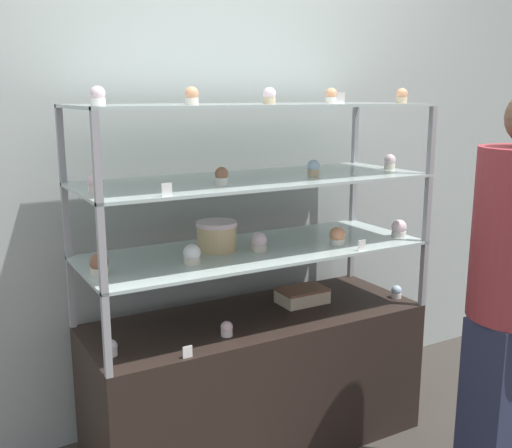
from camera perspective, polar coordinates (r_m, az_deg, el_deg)
ground_plane at (r=2.84m, az=0.00°, el=-19.98°), size 20.00×20.00×0.00m
back_wall at (r=2.78m, az=-4.22°, el=7.77°), size 8.00×0.05×2.60m
display_base at (r=2.69m, az=0.00°, el=-14.61°), size 1.44×0.53×0.60m
display_riser_lower at (r=2.49m, az=0.00°, el=-2.67°), size 1.44×0.53×0.29m
display_riser_middle at (r=2.43m, az=0.00°, el=4.05°), size 1.44×0.53×0.29m
display_riser_upper at (r=2.41m, az=0.00°, el=11.01°), size 1.44×0.53×0.29m
layer_cake_centerpiece at (r=2.45m, az=-3.75°, el=-1.11°), size 0.17×0.17×0.12m
sheet_cake_frosted at (r=2.72m, az=4.42°, el=-6.81°), size 0.22×0.14×0.07m
cupcake_0 at (r=2.25m, az=-13.66°, el=-11.40°), size 0.05×0.05×0.06m
cupcake_1 at (r=2.36m, az=-2.81°, el=-9.94°), size 0.05×0.05×0.06m
cupcake_2 at (r=2.85m, az=13.23°, el=-6.31°), size 0.05×0.05×0.06m
price_tag_0 at (r=2.19m, az=-6.54°, el=-12.01°), size 0.04×0.00×0.04m
cupcake_3 at (r=2.19m, az=-14.72°, el=-3.75°), size 0.07×0.07×0.08m
cupcake_4 at (r=2.26m, az=-6.12°, el=-2.92°), size 0.07×0.07×0.08m
cupcake_5 at (r=2.43m, az=0.27°, el=-1.76°), size 0.07×0.07×0.08m
cupcake_6 at (r=2.56m, az=7.75°, el=-1.16°), size 0.07×0.07×0.08m
cupcake_7 at (r=2.76m, az=13.46°, el=-0.44°), size 0.07×0.07×0.08m
price_tag_1 at (r=2.48m, az=10.05°, el=-2.01°), size 0.04×0.00×0.04m
cupcake_8 at (r=2.10m, az=-15.07°, el=3.70°), size 0.05×0.05×0.07m
cupcake_9 at (r=2.23m, az=-3.30°, el=4.56°), size 0.05×0.05×0.07m
cupcake_10 at (r=2.49m, az=5.49°, el=5.32°), size 0.05×0.05×0.07m
cupcake_11 at (r=2.78m, az=12.63°, el=5.80°), size 0.05×0.05×0.07m
price_tag_2 at (r=2.00m, az=-8.49°, el=3.25°), size 0.04×0.00×0.04m
cupcake_12 at (r=2.04m, az=-14.83°, el=11.70°), size 0.05×0.05×0.06m
cupcake_13 at (r=2.15m, az=-6.15°, el=12.03°), size 0.05×0.05×0.06m
cupcake_14 at (r=2.32m, az=1.33°, el=12.10°), size 0.05×0.05×0.06m
cupcake_15 at (r=2.55m, az=7.19°, el=12.02°), size 0.05×0.05×0.06m
cupcake_16 at (r=2.72m, az=13.72°, el=11.78°), size 0.05×0.05×0.06m
price_tag_3 at (r=2.33m, az=8.07°, el=11.78°), size 0.04×0.00×0.04m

